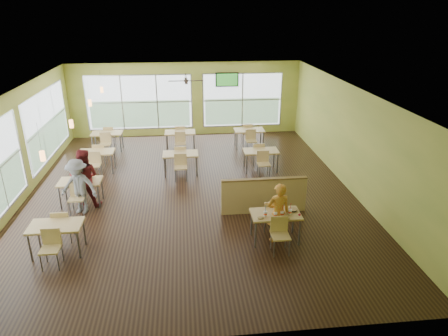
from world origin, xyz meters
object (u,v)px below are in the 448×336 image
Objects in this scene: food_basket at (293,210)px; main_table at (276,218)px; half_wall_divider at (264,195)px; man_plaid at (278,213)px.

main_table is at bearing -169.45° from food_basket.
main_table is 1.45m from half_wall_divider.
food_basket is (0.44, 0.08, 0.15)m from main_table.
main_table is 0.16m from man_plaid.
man_plaid is (0.05, -0.04, 0.15)m from main_table.
half_wall_divider is at bearing 90.00° from main_table.
man_plaid is at bearing -88.12° from half_wall_divider.
man_plaid reaches higher than main_table.
food_basket is (0.44, -1.37, 0.26)m from half_wall_divider.
half_wall_divider reaches higher than main_table.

